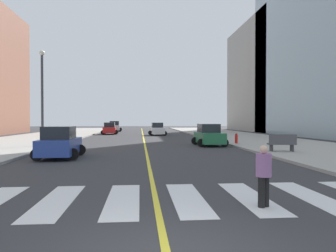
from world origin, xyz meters
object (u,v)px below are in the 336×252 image
(car_white_fifth, at_px, (157,129))
(fire_hydrant, at_px, (236,138))
(car_blue_second, at_px, (60,143))
(park_bench, at_px, (282,143))
(car_red_third, at_px, (110,129))
(pedestrian_crossing, at_px, (264,173))
(street_lamp, at_px, (42,90))
(car_green_nearest, at_px, (209,135))
(car_silver_fourth, at_px, (115,127))

(car_white_fifth, bearing_deg, fire_hydrant, 106.13)
(car_blue_second, height_order, park_bench, car_blue_second)
(car_red_third, xyz_separation_m, pedestrian_crossing, (7.75, -42.84, 0.02))
(car_red_third, xyz_separation_m, street_lamp, (-3.27, -23.51, 3.83))
(car_green_nearest, bearing_deg, street_lamp, -0.30)
(street_lamp, bearing_deg, car_red_third, 82.08)
(car_blue_second, relative_size, car_red_third, 1.01)
(car_green_nearest, distance_m, car_silver_fourth, 36.94)
(car_blue_second, relative_size, street_lamp, 0.54)
(park_bench, bearing_deg, car_white_fifth, 19.68)
(car_red_third, height_order, car_white_fifth, car_red_third)
(car_white_fifth, relative_size, park_bench, 2.22)
(car_red_third, bearing_deg, car_white_fifth, -29.67)
(car_blue_second, bearing_deg, car_green_nearest, 36.89)
(car_red_third, bearing_deg, street_lamp, -99.25)
(car_green_nearest, distance_m, fire_hydrant, 2.61)
(car_white_fifth, height_order, park_bench, car_white_fifth)
(car_blue_second, height_order, car_silver_fourth, car_silver_fourth)
(car_blue_second, relative_size, park_bench, 2.25)
(car_green_nearest, height_order, park_bench, car_green_nearest)
(park_bench, bearing_deg, car_red_third, 29.97)
(car_blue_second, height_order, street_lamp, street_lamp)
(car_white_fifth, height_order, fire_hydrant, car_white_fifth)
(pedestrian_crossing, height_order, street_lamp, street_lamp)
(car_silver_fourth, relative_size, pedestrian_crossing, 2.86)
(pedestrian_crossing, bearing_deg, car_green_nearest, -129.81)
(park_bench, bearing_deg, pedestrian_crossing, 159.33)
(car_blue_second, distance_m, car_white_fifth, 28.47)
(fire_hydrant, bearing_deg, park_bench, -83.79)
(car_white_fifth, height_order, street_lamp, street_lamp)
(park_bench, xyz_separation_m, street_lamp, (-17.17, 6.67, 3.99))
(car_red_third, bearing_deg, car_green_nearest, -66.89)
(car_silver_fourth, distance_m, street_lamp, 35.99)
(car_blue_second, bearing_deg, car_silver_fourth, 89.23)
(car_green_nearest, distance_m, car_blue_second, 13.38)
(pedestrian_crossing, xyz_separation_m, fire_hydrant, (5.34, 20.15, -0.29))
(fire_hydrant, height_order, street_lamp, street_lamp)
(car_red_third, bearing_deg, park_bench, -66.60)
(car_green_nearest, distance_m, street_lamp, 14.32)
(car_blue_second, distance_m, street_lamp, 9.35)
(street_lamp, bearing_deg, car_blue_second, -67.63)
(fire_hydrant, bearing_deg, street_lamp, -177.14)
(car_green_nearest, bearing_deg, car_white_fifth, -81.61)
(car_green_nearest, xyz_separation_m, pedestrian_crossing, (-2.79, -19.66, -0.00))
(car_white_fifth, relative_size, street_lamp, 0.53)
(car_red_third, height_order, pedestrian_crossing, car_red_third)
(car_white_fifth, bearing_deg, park_bench, 103.00)
(car_red_third, xyz_separation_m, park_bench, (13.90, -30.17, -0.16))
(car_white_fifth, bearing_deg, car_blue_second, 74.04)
(fire_hydrant, bearing_deg, car_silver_fourth, 110.86)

